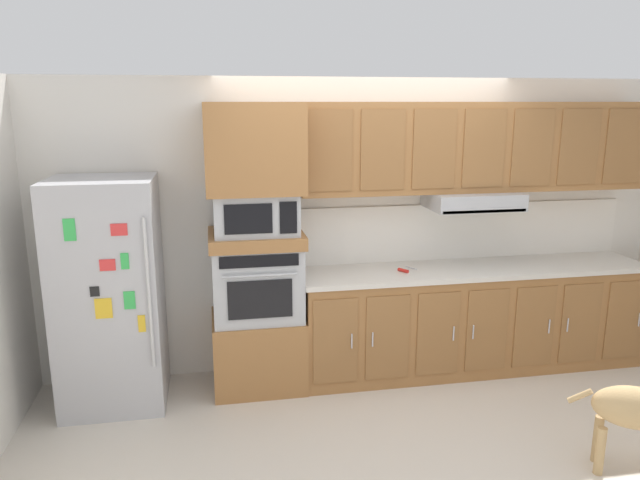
{
  "coord_description": "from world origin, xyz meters",
  "views": [
    {
      "loc": [
        -1.29,
        -3.8,
        2.3
      ],
      "look_at": [
        -0.48,
        0.57,
        1.26
      ],
      "focal_mm": 33.09,
      "sensor_mm": 36.0,
      "label": 1
    }
  ],
  "objects_px": {
    "microwave": "(255,212)",
    "screwdriver": "(404,270)",
    "refrigerator": "(110,294)",
    "built_in_oven": "(257,281)"
  },
  "relations": [
    {
      "from": "refrigerator",
      "to": "screwdriver",
      "type": "relative_size",
      "value": 10.52
    },
    {
      "from": "built_in_oven",
      "to": "screwdriver",
      "type": "relative_size",
      "value": 4.19
    },
    {
      "from": "microwave",
      "to": "screwdriver",
      "type": "relative_size",
      "value": 3.85
    },
    {
      "from": "built_in_oven",
      "to": "microwave",
      "type": "distance_m",
      "value": 0.56
    },
    {
      "from": "built_in_oven",
      "to": "microwave",
      "type": "xyz_separation_m",
      "value": [
        0.0,
        -0.0,
        0.56
      ]
    },
    {
      "from": "refrigerator",
      "to": "screwdriver",
      "type": "xyz_separation_m",
      "value": [
        2.34,
        0.03,
        0.05
      ]
    },
    {
      "from": "screwdriver",
      "to": "refrigerator",
      "type": "bearing_deg",
      "value": -179.28
    },
    {
      "from": "built_in_oven",
      "to": "refrigerator",
      "type": "bearing_deg",
      "value": -176.55
    },
    {
      "from": "built_in_oven",
      "to": "microwave",
      "type": "height_order",
      "value": "microwave"
    },
    {
      "from": "built_in_oven",
      "to": "screwdriver",
      "type": "bearing_deg",
      "value": -1.81
    }
  ]
}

